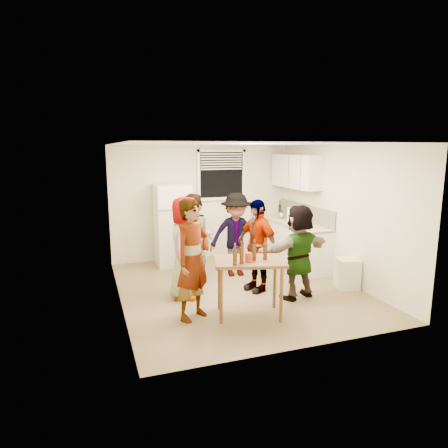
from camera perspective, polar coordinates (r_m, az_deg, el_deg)
name	(u,v)px	position (r m, az deg, el deg)	size (l,w,h in m)	color
room	(238,289)	(7.11, 2.00, -9.22)	(4.00, 4.50, 2.50)	beige
window	(222,175)	(8.94, -0.36, 7.04)	(1.12, 0.10, 1.06)	white
refrigerator	(173,225)	(8.43, -7.36, -0.13)	(0.70, 0.70, 1.70)	white
counter_lower	(293,243)	(8.69, 9.78, -2.71)	(0.60, 2.20, 0.86)	white
countertop	(293,223)	(8.60, 9.87, 0.21)	(0.64, 2.22, 0.04)	beige
backsplash	(305,213)	(8.70, 11.56, 1.62)	(0.03, 2.20, 0.36)	#A29B93
upper_cabinets	(296,171)	(8.71, 10.21, 7.43)	(0.34, 1.60, 0.70)	white
kettle	(282,218)	(8.95, 8.22, 0.81)	(0.22, 0.19, 0.19)	silver
paper_towel	(290,221)	(8.69, 9.38, 0.47)	(0.13, 0.13, 0.29)	white
wine_bottle	(280,216)	(9.25, 7.95, 1.14)	(0.07, 0.07, 0.27)	black
beer_bottle_counter	(301,226)	(8.13, 10.91, -0.28)	(0.06, 0.06, 0.22)	#47230C
blue_cup	(302,229)	(7.79, 11.01, -0.76)	(0.09, 0.09, 0.12)	#040ECF
picture_frame	(293,215)	(9.03, 9.89, 1.29)	(0.02, 0.17, 0.14)	#E2E05E
trash_bin	(347,274)	(7.39, 17.20, -6.88)	(0.36, 0.36, 0.53)	silver
serving_table	(249,315)	(6.07, 3.57, -12.86)	(1.01, 0.67, 0.85)	brown
beer_bottle_table	(242,263)	(5.60, 2.52, -5.65)	(0.06, 0.06, 0.24)	#47230C
red_cup	(248,262)	(5.68, 3.49, -5.40)	(0.10, 0.10, 0.13)	#A13620
guest_grey	(186,296)	(6.80, -5.46, -10.22)	(0.82, 1.68, 0.53)	gray
guest_stripe	(194,317)	(6.00, -4.35, -13.16)	(0.64, 1.75, 0.42)	#141933
guest_back_left	(196,280)	(7.55, -4.08, -8.05)	(0.79, 1.63, 0.62)	brown
guest_back_right	(236,275)	(7.85, 1.68, -7.28)	(1.04, 1.61, 0.60)	#39393E
guest_black	(256,290)	(7.07, 4.63, -9.36)	(0.94, 1.60, 0.39)	black
guest_orange	(297,297)	(6.84, 10.38, -10.24)	(1.44, 1.56, 0.46)	#EC8B4D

